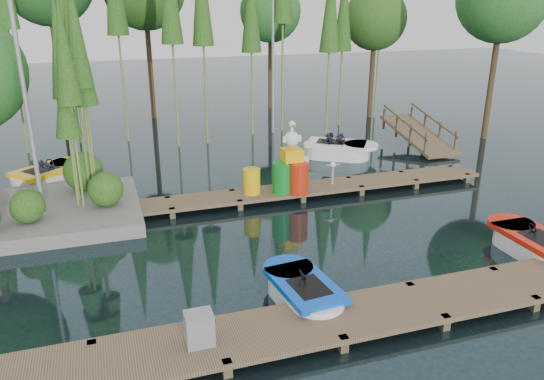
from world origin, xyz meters
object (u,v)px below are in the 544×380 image
object	(u,v)px
yellow_barrel	(252,181)
boat_red	(532,244)
drum_cluster	(293,171)
boat_yellow_far	(49,176)
utility_cabinet	(199,328)
boat_blue	(304,293)

from	to	relation	value
yellow_barrel	boat_red	bearing A→B (deg)	-44.60
boat_red	drum_cluster	size ratio (longest dim) A/B	1.16
boat_red	boat_yellow_far	bearing A→B (deg)	141.51
boat_red	yellow_barrel	distance (m)	7.94
boat_red	utility_cabinet	bearing A→B (deg)	-170.41
boat_red	drum_cluster	xyz separation A→B (m)	(-4.35, 5.40, 0.70)
boat_blue	drum_cluster	distance (m)	6.10
boat_red	utility_cabinet	world-z (taller)	utility_cabinet
boat_blue	boat_red	xyz separation A→B (m)	(6.24, 0.35, 0.01)
yellow_barrel	drum_cluster	size ratio (longest dim) A/B	0.36
drum_cluster	boat_red	bearing A→B (deg)	-51.19
utility_cabinet	drum_cluster	world-z (taller)	drum_cluster
boat_blue	boat_yellow_far	size ratio (longest dim) A/B	0.85
boat_yellow_far	drum_cluster	world-z (taller)	drum_cluster
boat_blue	boat_yellow_far	xyz separation A→B (m)	(-5.51, 9.74, 0.06)
yellow_barrel	boat_blue	bearing A→B (deg)	-95.76
boat_red	yellow_barrel	world-z (taller)	yellow_barrel
boat_red	yellow_barrel	size ratio (longest dim) A/B	3.24
boat_blue	yellow_barrel	bearing A→B (deg)	78.51
boat_yellow_far	drum_cluster	distance (m)	8.44
yellow_barrel	utility_cabinet	bearing A→B (deg)	-113.08
boat_blue	utility_cabinet	distance (m)	2.65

